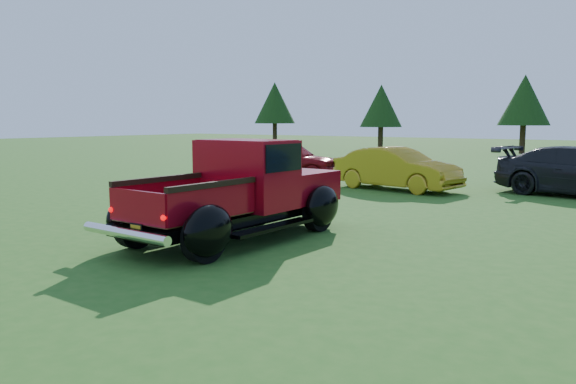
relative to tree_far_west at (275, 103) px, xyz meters
The scene contains 7 objects.
ground 37.37m from the tree_far_west, 53.75° to the right, with size 120.00×120.00×0.00m, color #265919.
tree_far_west is the anchor object (origin of this frame).
tree_west 10.06m from the tree_far_west, ahead, with size 2.94×2.94×4.60m.
tree_mid_left 19.03m from the tree_far_west, ahead, with size 3.20×3.20×5.00m.
pickup_truck 36.08m from the tree_far_west, 54.14° to the right, with size 2.35×4.81×1.76m.
show_car_red 25.43m from the tree_far_west, 52.16° to the right, with size 1.59×3.94×1.34m, color maroon.
show_car_yellow 29.56m from the tree_far_west, 46.08° to the right, with size 1.37×3.92×1.29m, color #AC8816.
Camera 1 is at (5.57, -7.03, 2.11)m, focal length 35.00 mm.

